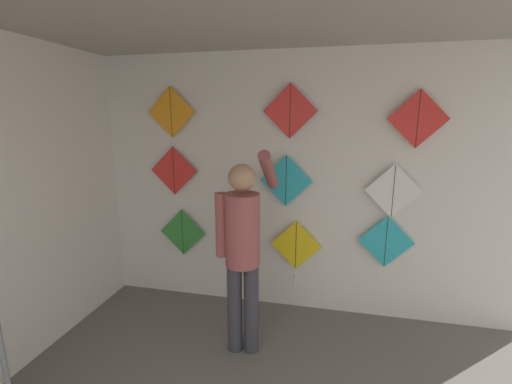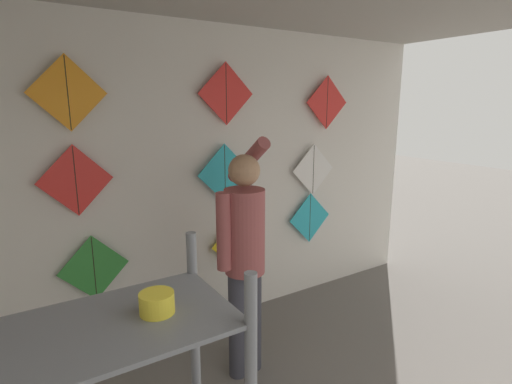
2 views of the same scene
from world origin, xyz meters
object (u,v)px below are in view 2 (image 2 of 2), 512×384
object	(u,v)px
shopkeeper	(244,247)
kite_1	(237,247)
kite_4	(225,173)
kite_0	(94,268)
kite_7	(226,94)
kite_6	(68,93)
kite_3	(76,181)
kite_2	(310,218)
kite_8	(327,103)
kite_5	(313,170)

from	to	relation	value
shopkeeper	kite_1	world-z (taller)	shopkeeper
shopkeeper	kite_4	xyz separation A→B (m)	(0.26, 0.79, 0.42)
kite_0	kite_7	xyz separation A→B (m)	(1.24, 0.00, 1.38)
kite_0	kite_6	distance (m)	1.37
shopkeeper	kite_0	xyz separation A→B (m)	(-0.94, 0.79, -0.24)
kite_0	kite_4	bearing A→B (deg)	0.00
kite_1	kite_3	distance (m)	1.62
shopkeeper	kite_2	xyz separation A→B (m)	(1.31, 0.79, -0.18)
kite_7	kite_0	bearing A→B (deg)	180.00
kite_4	kite_7	size ratio (longest dim) A/B	1.00
kite_3	kite_7	size ratio (longest dim) A/B	1.00
kite_0	kite_1	bearing A→B (deg)	-0.04
kite_4	kite_6	size ratio (longest dim) A/B	1.00
kite_3	kite_0	bearing A→B (deg)	0.00
kite_1	kite_4	xyz separation A→B (m)	(-0.13, 0.00, 0.75)
kite_1	kite_4	world-z (taller)	kite_4
kite_3	kite_6	bearing A→B (deg)	0.00
kite_3	kite_8	size ratio (longest dim) A/B	1.00
kite_5	kite_7	xyz separation A→B (m)	(-1.05, 0.00, 0.78)
kite_7	kite_3	bearing A→B (deg)	180.00
shopkeeper	kite_7	bearing A→B (deg)	64.64
shopkeeper	kite_4	distance (m)	0.93
kite_7	shopkeeper	bearing A→B (deg)	-110.45
kite_3	kite_5	xyz separation A→B (m)	(2.35, 0.00, -0.12)
kite_0	kite_4	xyz separation A→B (m)	(1.20, 0.00, 0.66)
kite_8	kite_4	bearing A→B (deg)	180.00
kite_5	kite_6	distance (m)	2.47
kite_2	kite_0	bearing A→B (deg)	180.00
kite_2	shopkeeper	bearing A→B (deg)	-148.96
kite_6	kite_8	size ratio (longest dim) A/B	1.00
kite_1	shopkeeper	bearing A→B (deg)	-116.30
shopkeeper	kite_4	size ratio (longest dim) A/B	3.38
kite_6	kite_7	size ratio (longest dim) A/B	1.00
kite_5	kite_7	size ratio (longest dim) A/B	1.00
kite_6	kite_0	bearing A→B (deg)	0.00
shopkeeper	kite_0	size ratio (longest dim) A/B	3.38
kite_8	kite_7	bearing A→B (deg)	180.00
kite_4	kite_0	bearing A→B (deg)	180.00
kite_1	kite_2	distance (m)	0.94
shopkeeper	kite_4	bearing A→B (deg)	66.60
kite_5	kite_7	world-z (taller)	kite_7
kite_3	kite_5	bearing A→B (deg)	0.00
kite_8	kite_1	bearing A→B (deg)	-179.95
kite_1	kite_8	distance (m)	1.78
shopkeeper	kite_2	size ratio (longest dim) A/B	3.38
kite_6	kite_8	world-z (taller)	kite_6
shopkeeper	kite_5	xyz separation A→B (m)	(1.34, 0.79, 0.36)
kite_2	kite_7	world-z (taller)	kite_7
kite_0	kite_7	bearing A→B (deg)	0.00
shopkeeper	kite_8	bearing A→B (deg)	22.86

